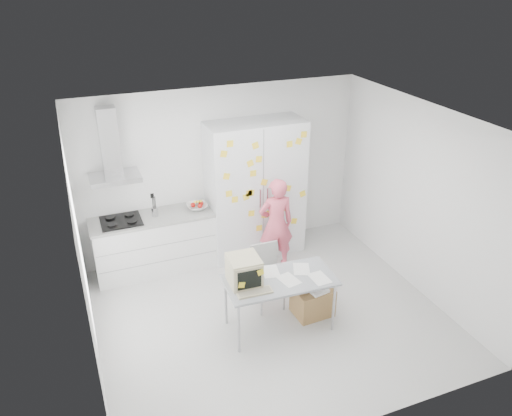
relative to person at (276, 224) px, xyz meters
name	(u,v)px	position (x,y,z in m)	size (l,w,h in m)	color
floor	(270,315)	(-0.56, -1.10, -0.75)	(4.50, 4.00, 0.02)	silver
walls	(250,204)	(-0.56, -0.38, 0.61)	(4.52, 4.01, 2.70)	white
ceiling	(273,122)	(-0.56, -1.10, 1.96)	(4.50, 4.00, 0.02)	white
counter_run	(155,242)	(-1.76, 0.60, -0.27)	(1.84, 0.63, 1.28)	white
range_hood	(111,151)	(-2.21, 0.74, 1.21)	(0.70, 0.48, 1.01)	silver
tall_cabinet	(255,189)	(-0.11, 0.57, 0.36)	(1.50, 0.68, 2.20)	silver
person	(276,224)	(0.00, 0.00, 0.00)	(0.54, 0.36, 1.49)	#E55970
desk	(258,276)	(-0.83, -1.32, 0.09)	(1.42, 0.76, 1.11)	#95999F
chair	(267,272)	(-0.50, -0.83, -0.23)	(0.41, 0.41, 0.91)	#A4A5A2
cardboard_box	(313,300)	(-0.01, -1.28, -0.54)	(0.52, 0.43, 0.44)	#A17A46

